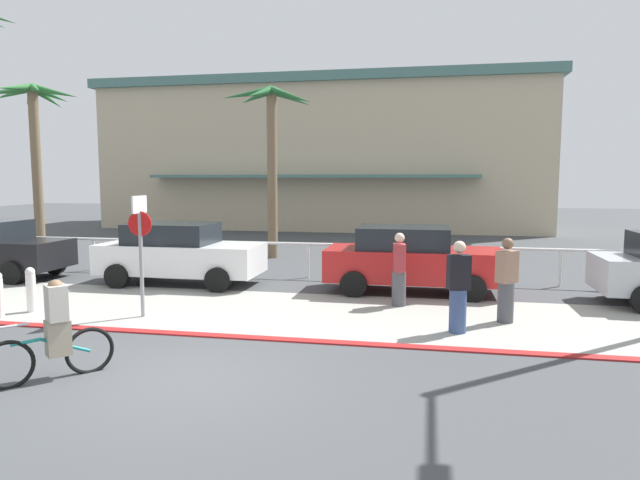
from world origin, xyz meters
The scene contains 15 objects.
ground_plane centered at (0.00, 10.00, 0.00)m, with size 80.00×80.00×0.00m, color #424447.
sidewalk_strip centered at (0.00, 4.20, 0.01)m, with size 44.00×4.00×0.02m, color #9E9E93.
curb_paint centered at (0.00, 2.20, 0.01)m, with size 44.00×0.24×0.03m, color maroon.
building_backdrop centered at (-2.79, 26.22, 4.24)m, with size 25.52×9.86×8.44m.
rail_fence centered at (0.00, 8.50, 0.84)m, with size 27.90×0.08×1.04m.
stop_sign_bike_lane centered at (-2.41, 3.25, 1.68)m, with size 0.52×0.56×2.56m.
bollard_1 centered at (-5.00, 3.16, 0.52)m, with size 0.20×0.20×1.00m.
palm_tree_1 centered at (-11.09, 11.36, 4.98)m, with size 3.59×3.53×6.40m.
palm_tree_2 centered at (-2.18, 12.34, 4.68)m, with size 3.17×3.16×6.19m.
car_white_1 centered at (-3.27, 6.85, 0.87)m, with size 4.40×2.02×1.69m.
car_red_2 centered at (3.03, 6.95, 0.87)m, with size 4.40×2.02×1.69m.
cyclist_teal_0 centered at (-1.84, -0.33, 0.69)m, with size 1.25×1.41×1.50m.
pedestrian_0 centered at (2.82, 5.31, 0.78)m, with size 0.37×0.44×1.69m.
pedestrian_1 centered at (5.02, 4.24, 0.81)m, with size 0.47×0.46×1.74m.
pedestrian_2 centered at (4.03, 3.28, 0.82)m, with size 0.45×0.39×1.76m.
Camera 1 is at (3.47, -7.36, 2.93)m, focal length 31.45 mm.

